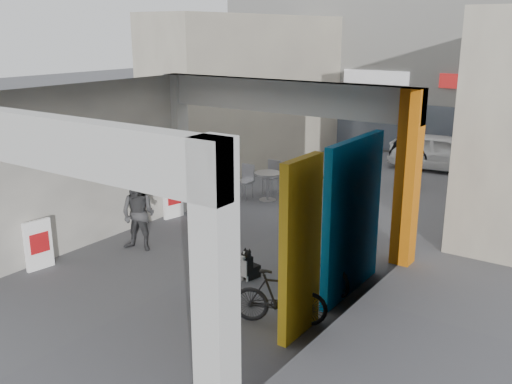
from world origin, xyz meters
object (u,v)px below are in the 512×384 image
Objects in this scene: man_crates at (408,156)px; man_elderly at (342,237)px; bicycle_rear at (280,297)px; bicycle_front at (319,264)px; cafe_set at (270,185)px; produce_stand at (305,175)px; man_back_turned at (138,214)px; border_collie at (248,266)px; man_with_dog at (211,255)px; white_van at (445,153)px.

man_elderly is at bearing 102.59° from man_crates.
bicycle_front is at bearing -18.66° from bicycle_rear.
man_elderly reaches higher than cafe_set.
man_elderly is at bearing 11.68° from bicycle_front.
produce_stand is 3.08m from man_crates.
man_back_turned is 1.04× the size of bicycle_rear.
bicycle_front is at bearing -72.90° from produce_stand.
cafe_set reaches higher than border_collie.
bicycle_rear is (0.16, -1.58, 0.02)m from bicycle_front.
cafe_set is at bearing -67.71° from man_with_dog.
produce_stand is 7.21m from bicycle_front.
man_elderly reaches higher than bicycle_rear.
man_crates is 1.29× the size of bicycle_rear.
man_back_turned is at bearing -106.46° from produce_stand.
white_van is at bearing 26.92° from bicycle_front.
man_back_turned is 8.48m from man_crates.
cafe_set is at bearing 154.34° from man_elderly.
produce_stand is 7.08m from border_collie.
man_with_dog is at bearing -104.59° from man_elderly.
produce_stand is at bearing 136.69° from white_van.
bicycle_rear is at bearing -152.01° from bicycle_front.
cafe_set is 0.98× the size of man_back_turned.
cafe_set is 6.65m from white_van.
cafe_set is 0.44× the size of white_van.
man_back_turned is (-2.77, -0.11, 0.55)m from border_collie.
border_collie is 0.18× the size of white_van.
man_back_turned is 4.06m from bicycle_front.
man_elderly reaches higher than bicycle_front.
man_with_dog is 1.12× the size of bicycle_rear.
man_crates is at bearing 116.65° from man_elderly.
man_back_turned is 4.32m from man_elderly.
man_back_turned is 0.45× the size of white_van.
man_elderly is 0.94× the size of bicycle_front.
produce_stand is at bearing 54.14° from bicycle_front.
bicycle_rear reaches higher than border_collie.
produce_stand is 6.74m from man_back_turned.
border_collie is 1.34m from bicycle_front.
man_with_dog is (0.01, -1.10, 0.60)m from border_collie.
produce_stand is 0.62× the size of man_with_dog.
white_van is (0.25, 2.84, -0.38)m from man_crates.
man_back_turned is (-0.10, -4.90, 0.46)m from cafe_set.
cafe_set is 4.21m from man_crates.
bicycle_rear is (4.06, -5.89, 0.13)m from cafe_set.
man_back_turned is at bearing 72.21° from man_crates.
man_with_dog is at bearing -78.55° from border_collie.
border_collie is at bearing 170.58° from white_van.
bicycle_front is (3.90, -4.30, 0.10)m from cafe_set.
cafe_set is at bearing -107.61° from produce_stand.
cafe_set is 7.15m from bicycle_rear.
cafe_set is 1.00× the size of man_elderly.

